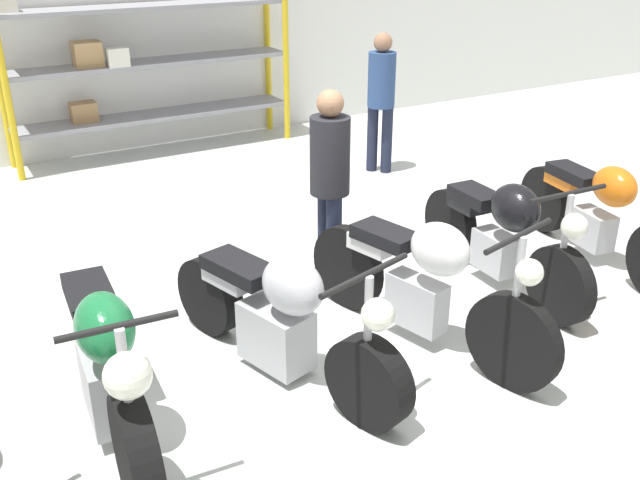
{
  "coord_description": "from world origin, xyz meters",
  "views": [
    {
      "loc": [
        -2.33,
        -3.63,
        2.8
      ],
      "look_at": [
        0.0,
        0.4,
        0.7
      ],
      "focal_mm": 40.0,
      "sensor_mm": 36.0,
      "label": 1
    }
  ],
  "objects_px": {
    "motorcycle_black": "(503,233)",
    "motorcycle_orange": "(599,212)",
    "motorcycle_green": "(108,366)",
    "person_browsing": "(381,92)",
    "motorcycle_white": "(424,281)",
    "person_near_rack": "(330,173)",
    "motorcycle_silver": "(281,317)",
    "shelving_rack": "(140,63)"
  },
  "relations": [
    {
      "from": "motorcycle_white",
      "to": "motorcycle_orange",
      "type": "bearing_deg",
      "value": 84.77
    },
    {
      "from": "shelving_rack",
      "to": "motorcycle_green",
      "type": "relative_size",
      "value": 1.76
    },
    {
      "from": "motorcycle_white",
      "to": "person_near_rack",
      "type": "distance_m",
      "value": 1.26
    },
    {
      "from": "person_browsing",
      "to": "person_near_rack",
      "type": "bearing_deg",
      "value": 9.3
    },
    {
      "from": "shelving_rack",
      "to": "person_near_rack",
      "type": "xyz_separation_m",
      "value": [
        0.21,
        -4.27,
        -0.22
      ]
    },
    {
      "from": "shelving_rack",
      "to": "person_browsing",
      "type": "relative_size",
      "value": 2.2
    },
    {
      "from": "shelving_rack",
      "to": "person_browsing",
      "type": "bearing_deg",
      "value": -43.68
    },
    {
      "from": "shelving_rack",
      "to": "motorcycle_black",
      "type": "height_order",
      "value": "shelving_rack"
    },
    {
      "from": "motorcycle_orange",
      "to": "motorcycle_silver",
      "type": "bearing_deg",
      "value": -77.54
    },
    {
      "from": "motorcycle_green",
      "to": "person_near_rack",
      "type": "distance_m",
      "value": 2.41
    },
    {
      "from": "motorcycle_black",
      "to": "motorcycle_orange",
      "type": "height_order",
      "value": "motorcycle_black"
    },
    {
      "from": "person_near_rack",
      "to": "motorcycle_white",
      "type": "bearing_deg",
      "value": 101.43
    },
    {
      "from": "motorcycle_green",
      "to": "person_browsing",
      "type": "distance_m",
      "value": 5.24
    },
    {
      "from": "motorcycle_white",
      "to": "motorcycle_black",
      "type": "bearing_deg",
      "value": 95.66
    },
    {
      "from": "motorcycle_green",
      "to": "motorcycle_silver",
      "type": "height_order",
      "value": "motorcycle_green"
    },
    {
      "from": "motorcycle_silver",
      "to": "person_browsing",
      "type": "distance_m",
      "value": 4.36
    },
    {
      "from": "person_browsing",
      "to": "motorcycle_green",
      "type": "bearing_deg",
      "value": 0.11
    },
    {
      "from": "motorcycle_white",
      "to": "person_near_rack",
      "type": "relative_size",
      "value": 1.3
    },
    {
      "from": "motorcycle_black",
      "to": "person_near_rack",
      "type": "distance_m",
      "value": 1.49
    },
    {
      "from": "motorcycle_white",
      "to": "motorcycle_orange",
      "type": "distance_m",
      "value": 2.18
    },
    {
      "from": "motorcycle_white",
      "to": "person_browsing",
      "type": "bearing_deg",
      "value": 136.67
    },
    {
      "from": "shelving_rack",
      "to": "motorcycle_silver",
      "type": "height_order",
      "value": "shelving_rack"
    },
    {
      "from": "motorcycle_white",
      "to": "person_browsing",
      "type": "distance_m",
      "value": 3.87
    },
    {
      "from": "motorcycle_green",
      "to": "motorcycle_white",
      "type": "relative_size",
      "value": 0.97
    },
    {
      "from": "motorcycle_orange",
      "to": "person_near_rack",
      "type": "bearing_deg",
      "value": -100.98
    },
    {
      "from": "motorcycle_silver",
      "to": "person_near_rack",
      "type": "distance_m",
      "value": 1.48
    },
    {
      "from": "motorcycle_black",
      "to": "motorcycle_orange",
      "type": "xyz_separation_m",
      "value": [
        1.06,
        -0.07,
        -0.01
      ]
    },
    {
      "from": "motorcycle_silver",
      "to": "person_browsing",
      "type": "xyz_separation_m",
      "value": [
        2.95,
        3.17,
        0.54
      ]
    },
    {
      "from": "motorcycle_black",
      "to": "motorcycle_orange",
      "type": "distance_m",
      "value": 1.07
    },
    {
      "from": "motorcycle_green",
      "to": "motorcycle_black",
      "type": "xyz_separation_m",
      "value": [
        3.28,
        0.28,
        0.0
      ]
    },
    {
      "from": "motorcycle_white",
      "to": "person_near_rack",
      "type": "bearing_deg",
      "value": 170.26
    },
    {
      "from": "motorcycle_black",
      "to": "person_browsing",
      "type": "relative_size",
      "value": 1.21
    },
    {
      "from": "shelving_rack",
      "to": "motorcycle_green",
      "type": "height_order",
      "value": "shelving_rack"
    },
    {
      "from": "motorcycle_white",
      "to": "motorcycle_black",
      "type": "height_order",
      "value": "motorcycle_white"
    },
    {
      "from": "motorcycle_orange",
      "to": "person_browsing",
      "type": "relative_size",
      "value": 1.3
    },
    {
      "from": "motorcycle_silver",
      "to": "person_browsing",
      "type": "height_order",
      "value": "person_browsing"
    },
    {
      "from": "motorcycle_green",
      "to": "motorcycle_orange",
      "type": "xyz_separation_m",
      "value": [
        4.34,
        0.21,
        -0.01
      ]
    },
    {
      "from": "motorcycle_silver",
      "to": "motorcycle_black",
      "type": "relative_size",
      "value": 1.05
    },
    {
      "from": "motorcycle_orange",
      "to": "shelving_rack",
      "type": "bearing_deg",
      "value": -144.59
    },
    {
      "from": "person_near_rack",
      "to": "person_browsing",
      "type": "bearing_deg",
      "value": -124.87
    },
    {
      "from": "motorcycle_white",
      "to": "motorcycle_orange",
      "type": "height_order",
      "value": "motorcycle_white"
    },
    {
      "from": "motorcycle_green",
      "to": "motorcycle_white",
      "type": "height_order",
      "value": "motorcycle_green"
    }
  ]
}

